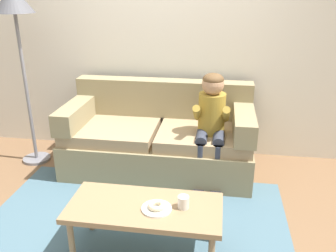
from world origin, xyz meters
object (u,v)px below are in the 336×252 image
(coffee_table, at_px, (145,211))
(donut, at_px, (157,206))
(couch, at_px, (159,139))
(floor_lamp, at_px, (15,15))
(mug, at_px, (183,202))
(person_child, at_px, (211,119))

(coffee_table, xyz_separation_m, donut, (0.09, -0.03, 0.08))
(couch, xyz_separation_m, floor_lamp, (-1.42, -0.04, 1.26))
(donut, xyz_separation_m, mug, (0.18, 0.05, 0.01))
(person_child, distance_m, mug, 1.14)
(couch, distance_m, floor_lamp, 1.89)
(mug, relative_size, floor_lamp, 0.05)
(mug, bearing_deg, coffee_table, -176.68)
(floor_lamp, bearing_deg, person_child, -4.85)
(mug, bearing_deg, person_child, 82.89)
(couch, bearing_deg, floor_lamp, -178.54)
(coffee_table, height_order, donut, donut)
(mug, distance_m, floor_lamp, 2.50)
(person_child, bearing_deg, coffee_table, -110.08)
(donut, bearing_deg, couch, 99.40)
(couch, height_order, coffee_table, couch)
(couch, relative_size, mug, 21.36)
(floor_lamp, bearing_deg, coffee_table, -39.89)
(person_child, xyz_separation_m, donut, (-0.32, -1.16, -0.23))
(coffee_table, bearing_deg, mug, 3.32)
(coffee_table, relative_size, mug, 12.14)
(mug, bearing_deg, couch, 107.18)
(coffee_table, bearing_deg, person_child, 69.92)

